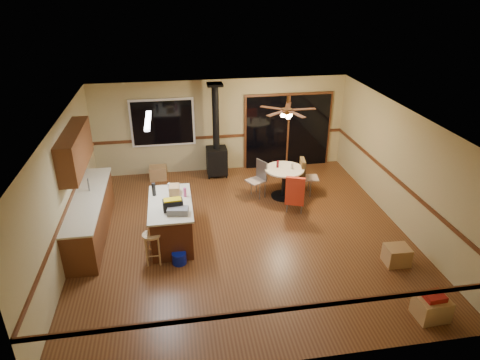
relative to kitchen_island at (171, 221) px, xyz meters
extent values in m
plane|color=#5A3319|center=(1.50, 0.00, -0.45)|extent=(7.00, 7.00, 0.00)
plane|color=silver|center=(1.50, 0.00, 2.15)|extent=(7.00, 7.00, 0.00)
plane|color=tan|center=(1.50, 3.50, 0.85)|extent=(7.00, 0.00, 7.00)
plane|color=tan|center=(1.50, -3.50, 0.85)|extent=(7.00, 0.00, 7.00)
plane|color=tan|center=(-2.00, 0.00, 0.85)|extent=(0.00, 7.00, 7.00)
plane|color=tan|center=(5.00, 0.00, 0.85)|extent=(0.00, 7.00, 7.00)
cube|color=black|center=(-0.10, 3.45, 1.05)|extent=(1.72, 0.10, 1.32)
cube|color=black|center=(3.40, 3.45, 0.60)|extent=(2.52, 0.10, 2.10)
cube|color=brown|center=(-1.70, 0.50, -0.02)|extent=(0.60, 3.00, 0.86)
cube|color=beige|center=(-1.70, 0.50, 0.43)|extent=(0.64, 3.04, 0.04)
cube|color=brown|center=(-1.83, 0.70, 1.45)|extent=(0.35, 2.00, 0.80)
cube|color=#4D2313|center=(0.00, 0.00, -0.02)|extent=(0.80, 1.60, 0.86)
cube|color=beige|center=(0.00, 0.00, 0.43)|extent=(0.88, 1.68, 0.04)
cube|color=black|center=(1.30, 3.05, 0.00)|extent=(0.55, 0.50, 0.75)
cylinder|color=black|center=(1.30, 3.05, 1.26)|extent=(0.18, 0.18, 1.77)
cylinder|color=brown|center=(2.81, 1.53, 1.80)|extent=(0.24, 0.24, 0.10)
cylinder|color=brown|center=(2.81, 1.53, 2.07)|extent=(0.05, 0.05, 0.16)
sphere|color=#FFD88C|center=(2.81, 1.53, 1.68)|extent=(0.16, 0.16, 0.16)
cube|color=white|center=(-0.30, 0.30, 2.11)|extent=(0.10, 1.20, 0.04)
cube|color=slate|center=(0.15, -0.48, 0.51)|extent=(0.43, 0.29, 0.13)
cube|color=black|center=(0.06, -0.32, 0.55)|extent=(0.40, 0.23, 0.21)
cube|color=gold|center=(0.06, -0.32, 0.68)|extent=(0.35, 0.21, 0.03)
cube|color=#A47A49|center=(0.10, 0.38, 0.54)|extent=(0.23, 0.30, 0.19)
cylinder|color=black|center=(-0.32, 0.37, 0.59)|extent=(0.10, 0.10, 0.28)
cylinder|color=#D84C8C|center=(0.32, 0.21, 0.55)|extent=(0.07, 0.07, 0.20)
cylinder|color=white|center=(0.00, 0.52, 0.54)|extent=(0.08, 0.08, 0.18)
cylinder|color=tan|center=(-0.38, -0.74, -0.13)|extent=(0.42, 0.42, 0.65)
cylinder|color=#0C1AA8|center=(0.11, -0.85, -0.34)|extent=(0.34, 0.34, 0.23)
cylinder|color=black|center=(2.81, 1.53, -0.43)|extent=(0.61, 0.61, 0.04)
cylinder|color=black|center=(2.81, 1.53, -0.06)|extent=(0.10, 0.10, 0.70)
cylinder|color=beige|center=(2.81, 1.53, 0.31)|extent=(0.98, 0.98, 0.04)
cylinder|color=#590C14|center=(2.66, 1.63, 0.41)|extent=(0.08, 0.08, 0.17)
cylinder|color=beige|center=(2.99, 1.48, 0.40)|extent=(0.07, 0.07, 0.15)
cube|color=tan|center=(2.11, 1.63, 0.00)|extent=(0.54, 0.54, 0.03)
cube|color=slate|center=(2.28, 1.72, 0.25)|extent=(0.21, 0.37, 0.50)
cube|color=tan|center=(2.91, 0.83, 0.00)|extent=(0.52, 0.52, 0.03)
cube|color=slate|center=(2.85, 0.65, 0.25)|extent=(0.38, 0.17, 0.50)
cube|color=red|center=(2.84, 0.63, 0.15)|extent=(0.45, 0.25, 0.70)
cube|color=tan|center=(3.51, 1.58, 0.00)|extent=(0.46, 0.46, 0.03)
cube|color=slate|center=(3.33, 1.61, 0.25)|extent=(0.09, 0.40, 0.50)
cube|color=#48351B|center=(3.31, 1.61, 0.15)|extent=(0.17, 0.45, 0.70)
cube|color=#A47A49|center=(-0.32, 3.10, -0.27)|extent=(0.47, 0.38, 0.37)
cube|color=#A47A49|center=(4.13, -2.99, -0.26)|extent=(0.53, 0.45, 0.38)
cube|color=#A47A49|center=(4.29, -1.54, -0.27)|extent=(0.47, 0.41, 0.37)
cube|color=maroon|center=(4.13, -2.99, -0.02)|extent=(0.34, 0.28, 0.09)
camera|label=1|loc=(0.17, -7.80, 4.64)|focal=32.00mm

